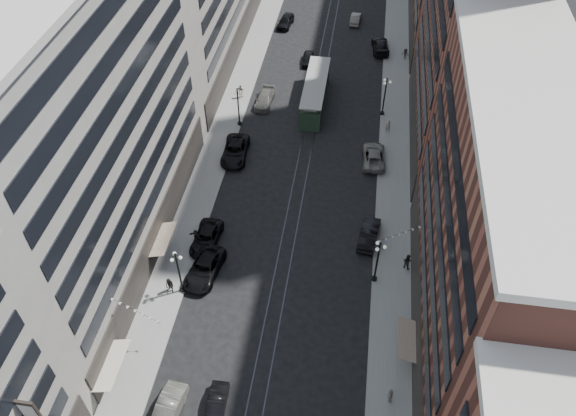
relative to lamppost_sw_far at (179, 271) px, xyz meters
The scene contains 31 objects.
ground 33.44m from the lamppost_sw_far, 73.96° to the left, with size 220.00×220.00×0.00m, color black.
sidewalk_west 42.15m from the lamppost_sw_far, 92.45° to the left, with size 4.00×180.00×0.15m, color gray.
sidewalk_east 46.70m from the lamppost_sw_far, 64.31° to the left, with size 4.00×180.00×0.15m, color gray.
rail_west 42.96m from the lamppost_sw_far, 78.56° to the left, with size 0.12×180.00×0.02m, color #2D2D33.
rail_east 43.26m from the lamppost_sw_far, 76.74° to the left, with size 0.12×180.00×0.02m, color #2D2D33.
building_west_mid 14.31m from the lamppost_sw_far, 147.34° to the left, with size 8.00×36.00×28.00m, color #A19D8F.
building_east_mid 27.67m from the lamppost_sw_far, ahead, with size 8.00×30.00×24.00m, color brown.
lamppost_sw_far is the anchor object (origin of this frame).
lamppost_sw_mid 27.00m from the lamppost_sw_far, 90.00° to the left, with size 1.03×1.14×5.52m.
lamppost_se_far 18.83m from the lamppost_sw_far, 12.26° to the left, with size 1.03×1.14×5.52m.
lamppost_se_mid 36.91m from the lamppost_sw_far, 60.10° to the left, with size 1.03×1.14×5.52m.
streetcar 34.54m from the lamppost_sw_far, 74.54° to the left, with size 2.83×12.81×3.54m.
car_1 12.84m from the lamppost_sw_far, 79.49° to the right, with size 1.79×5.12×1.69m, color slate.
car_2 6.85m from the lamppost_sw_far, 82.86° to the left, with size 2.52×5.46×1.52m, color black.
car_5 13.03m from the lamppost_sw_far, 61.54° to the right, with size 1.46×4.18×1.38m, color black.
pedestrian_2 2.34m from the lamppost_sw_far, 164.92° to the right, with size 0.88×0.48×1.80m, color black.
pedestrian_4 21.93m from the lamppost_sw_far, 22.85° to the right, with size 1.05×0.48×1.79m, color gray.
car_7 20.85m from the lamppost_sw_far, 87.79° to the left, with size 2.91×6.30×1.75m, color black.
car_8 32.43m from the lamppost_sw_far, 85.75° to the left, with size 2.13×5.25×1.52m, color #625F57.
car_9 54.72m from the lamppost_sw_far, 87.96° to the left, with size 1.99×4.96×1.69m, color black.
car_10 20.08m from the lamppost_sw_far, 28.10° to the left, with size 1.80×5.15×1.70m, color black.
car_11 28.52m from the lamppost_sw_far, 51.75° to the left, with size 2.65×5.76×1.60m, color slate.
car_12 52.04m from the lamppost_sw_far, 70.22° to the left, with size 2.40×5.90×1.71m, color black.
car_13 44.28m from the lamppost_sw_far, 80.89° to the left, with size 1.64×4.08×1.39m, color black.
car_14 58.93m from the lamppost_sw_far, 77.01° to the left, with size 1.52×4.36×1.44m, color #68645C.
pedestrian_5 6.72m from the lamppost_sw_far, 92.70° to the left, with size 1.50×0.43×1.62m, color black.
pedestrian_6 33.21m from the lamppost_sw_far, 91.83° to the left, with size 1.14×0.52×1.94m, color #A59E89.
pedestrian_7 22.42m from the lamppost_sw_far, 15.66° to the left, with size 0.92×0.50×1.89m, color black.
pedestrian_8 34.18m from the lamppost_sw_far, 55.86° to the left, with size 0.69×0.45×1.88m, color #A19886.
pedestrian_9 51.44m from the lamppost_sw_far, 65.44° to the left, with size 1.06×0.44×1.64m, color black.
car_extra_1 3.66m from the lamppost_sw_far, 55.43° to the left, with size 2.76×5.99×1.67m, color black.
Camera 1 is at (5.70, -2.92, 44.61)m, focal length 35.00 mm.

